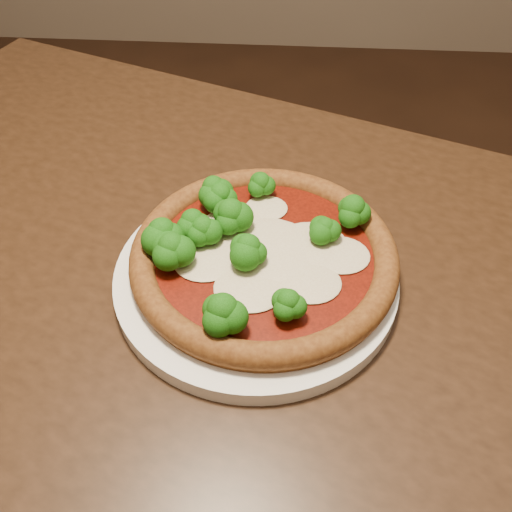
{
  "coord_description": "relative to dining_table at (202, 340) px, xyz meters",
  "views": [
    {
      "loc": [
        -0.11,
        -0.58,
        1.21
      ],
      "look_at": [
        -0.14,
        -0.16,
        0.79
      ],
      "focal_mm": 40.0,
      "sensor_mm": 36.0,
      "label": 1
    }
  ],
  "objects": [
    {
      "name": "pizza",
      "position": [
        0.07,
        0.02,
        0.14
      ],
      "size": [
        0.29,
        0.29,
        0.06
      ],
      "rotation": [
        0.0,
        0.0,
        -0.0
      ],
      "color": "brown",
      "rests_on": "plate"
    },
    {
      "name": "plate",
      "position": [
        0.07,
        0.01,
        0.11
      ],
      "size": [
        0.3,
        0.3,
        0.02
      ],
      "primitive_type": "cylinder",
      "color": "white",
      "rests_on": "dining_table"
    },
    {
      "name": "floor",
      "position": [
        0.21,
        0.17,
        -0.65
      ],
      "size": [
        4.0,
        4.0,
        0.0
      ],
      "primitive_type": "plane",
      "color": "black",
      "rests_on": "ground"
    },
    {
      "name": "dining_table",
      "position": [
        0.0,
        0.0,
        0.0
      ],
      "size": [
        1.37,
        1.15,
        0.75
      ],
      "rotation": [
        0.0,
        0.0,
        -0.37
      ],
      "color": "black",
      "rests_on": "floor"
    }
  ]
}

